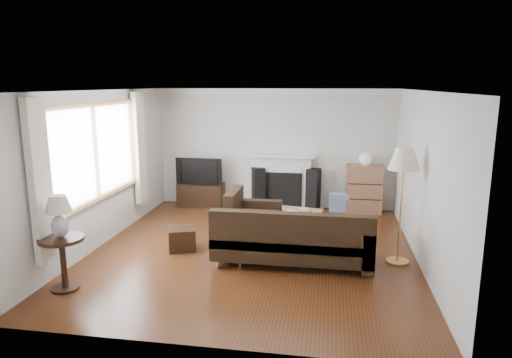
% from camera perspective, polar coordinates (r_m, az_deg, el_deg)
% --- Properties ---
extents(room, '(5.10, 5.60, 2.54)m').
position_cam_1_polar(room, '(6.99, -0.40, 0.70)').
color(room, '#4D2511').
rests_on(room, ground).
extents(window, '(0.12, 2.74, 1.54)m').
position_cam_1_polar(window, '(7.56, -19.33, 3.19)').
color(window, brown).
rests_on(window, room).
extents(curtain_near, '(0.10, 0.35, 2.10)m').
position_cam_1_polar(curtain_near, '(6.28, -25.40, -0.33)').
color(curtain_near, white).
rests_on(curtain_near, room).
extents(curtain_far, '(0.10, 0.35, 2.10)m').
position_cam_1_polar(curtain_far, '(8.91, -14.35, 3.73)').
color(curtain_far, white).
rests_on(curtain_far, room).
extents(fireplace, '(1.40, 0.26, 1.15)m').
position_cam_1_polar(fireplace, '(9.67, 3.12, -0.26)').
color(fireplace, white).
rests_on(fireplace, room).
extents(tv_stand, '(0.98, 0.44, 0.49)m').
position_cam_1_polar(tv_stand, '(9.93, -6.87, -1.96)').
color(tv_stand, black).
rests_on(tv_stand, ground).
extents(television, '(1.00, 0.13, 0.58)m').
position_cam_1_polar(television, '(9.82, -6.95, 1.06)').
color(television, black).
rests_on(television, tv_stand).
extents(speaker_left, '(0.34, 0.36, 0.87)m').
position_cam_1_polar(speaker_left, '(9.66, 0.27, -1.10)').
color(speaker_left, black).
rests_on(speaker_left, ground).
extents(speaker_right, '(0.31, 0.35, 0.88)m').
position_cam_1_polar(speaker_right, '(9.56, 7.16, -1.32)').
color(speaker_right, black).
rests_on(speaker_right, ground).
extents(bookshelf, '(0.72, 0.34, 0.99)m').
position_cam_1_polar(bookshelf, '(9.55, 13.34, -1.22)').
color(bookshelf, '#956345').
rests_on(bookshelf, ground).
extents(globe_lamp, '(0.26, 0.26, 0.26)m').
position_cam_1_polar(globe_lamp, '(9.43, 13.52, 2.46)').
color(globe_lamp, white).
rests_on(globe_lamp, bookshelf).
extents(sectional_sofa, '(2.49, 1.82, 0.80)m').
position_cam_1_polar(sectional_sofa, '(6.75, 4.60, -7.21)').
color(sectional_sofa, black).
rests_on(sectional_sofa, ground).
extents(coffee_table, '(1.15, 0.77, 0.41)m').
position_cam_1_polar(coffee_table, '(8.13, 4.41, -5.31)').
color(coffee_table, olive).
rests_on(coffee_table, ground).
extents(footstool, '(0.53, 0.53, 0.35)m').
position_cam_1_polar(footstool, '(7.43, -9.22, -7.36)').
color(footstool, black).
rests_on(footstool, ground).
extents(floor_lamp, '(0.54, 0.54, 1.72)m').
position_cam_1_polar(floor_lamp, '(6.93, 17.67, -3.30)').
color(floor_lamp, gold).
rests_on(floor_lamp, ground).
extents(side_table, '(0.56, 0.56, 0.70)m').
position_cam_1_polar(side_table, '(6.40, -22.93, -9.72)').
color(side_table, black).
rests_on(side_table, ground).
extents(table_lamp, '(0.33, 0.33, 0.54)m').
position_cam_1_polar(table_lamp, '(6.21, -23.39, -4.36)').
color(table_lamp, silver).
rests_on(table_lamp, side_table).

